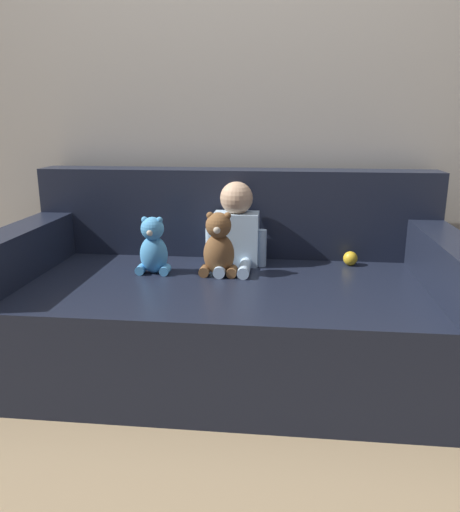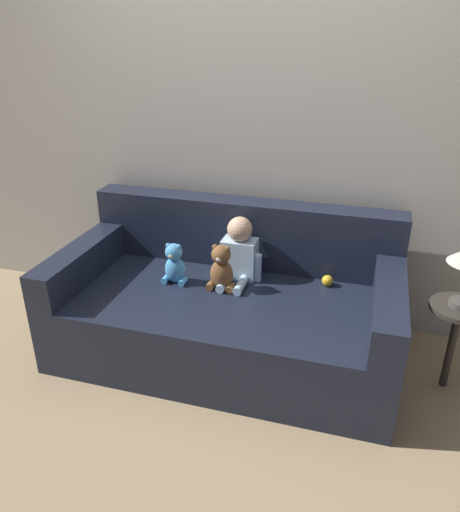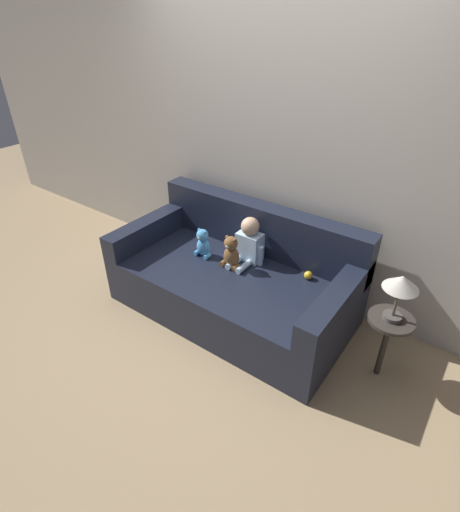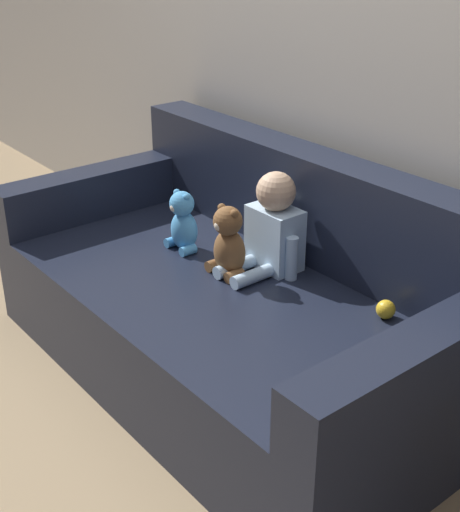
{
  "view_description": "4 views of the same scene",
  "coord_description": "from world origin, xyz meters",
  "px_view_note": "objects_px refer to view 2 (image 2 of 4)",
  "views": [
    {
      "loc": [
        0.23,
        -2.01,
        1.06
      ],
      "look_at": [
        0.03,
        -0.14,
        0.54
      ],
      "focal_mm": 35.0,
      "sensor_mm": 36.0,
      "label": 1
    },
    {
      "loc": [
        0.73,
        -2.38,
        1.81
      ],
      "look_at": [
        0.03,
        0.0,
        0.64
      ],
      "focal_mm": 35.0,
      "sensor_mm": 36.0,
      "label": 2
    },
    {
      "loc": [
        1.54,
        -2.14,
        2.21
      ],
      "look_at": [
        0.08,
        -0.13,
        0.64
      ],
      "focal_mm": 28.0,
      "sensor_mm": 36.0,
      "label": 3
    },
    {
      "loc": [
        1.83,
        -1.46,
        1.65
      ],
      "look_at": [
        0.12,
        -0.07,
        0.58
      ],
      "focal_mm": 50.0,
      "sensor_mm": 36.0,
      "label": 4
    }
  ],
  "objects_px": {
    "toy_ball": "(327,281)",
    "person_baby": "(239,253)",
    "couch": "(229,306)",
    "teddy_bear_brown": "(221,269)",
    "plush_toy_side": "(175,264)"
  },
  "relations": [
    {
      "from": "teddy_bear_brown",
      "to": "plush_toy_side",
      "type": "height_order",
      "value": "teddy_bear_brown"
    },
    {
      "from": "couch",
      "to": "person_baby",
      "type": "relative_size",
      "value": 5.03
    },
    {
      "from": "person_baby",
      "to": "teddy_bear_brown",
      "type": "xyz_separation_m",
      "value": [
        -0.06,
        -0.16,
        -0.04
      ]
    },
    {
      "from": "teddy_bear_brown",
      "to": "person_baby",
      "type": "bearing_deg",
      "value": 70.34
    },
    {
      "from": "toy_ball",
      "to": "person_baby",
      "type": "bearing_deg",
      "value": -175.03
    },
    {
      "from": "person_baby",
      "to": "plush_toy_side",
      "type": "bearing_deg",
      "value": -153.92
    },
    {
      "from": "teddy_bear_brown",
      "to": "couch",
      "type": "bearing_deg",
      "value": 23.69
    },
    {
      "from": "couch",
      "to": "plush_toy_side",
      "type": "xyz_separation_m",
      "value": [
        -0.32,
        -0.02,
        0.24
      ]
    },
    {
      "from": "person_baby",
      "to": "toy_ball",
      "type": "xyz_separation_m",
      "value": [
        0.53,
        0.05,
        -0.13
      ]
    },
    {
      "from": "teddy_bear_brown",
      "to": "plush_toy_side",
      "type": "distance_m",
      "value": 0.29
    },
    {
      "from": "couch",
      "to": "teddy_bear_brown",
      "type": "relative_size",
      "value": 6.97
    },
    {
      "from": "teddy_bear_brown",
      "to": "toy_ball",
      "type": "xyz_separation_m",
      "value": [
        0.58,
        0.21,
        -0.1
      ]
    },
    {
      "from": "person_baby",
      "to": "toy_ball",
      "type": "relative_size",
      "value": 5.83
    },
    {
      "from": "couch",
      "to": "toy_ball",
      "type": "relative_size",
      "value": 29.31
    },
    {
      "from": "couch",
      "to": "plush_toy_side",
      "type": "bearing_deg",
      "value": -176.28
    }
  ]
}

